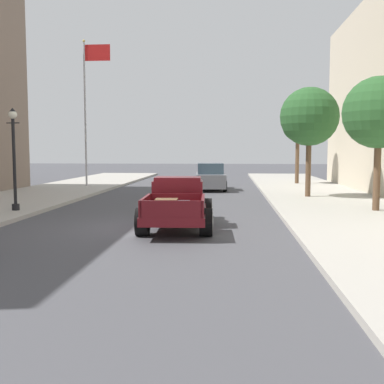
{
  "coord_description": "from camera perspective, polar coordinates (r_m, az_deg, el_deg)",
  "views": [
    {
      "loc": [
        2.69,
        -14.26,
        2.42
      ],
      "look_at": [
        1.41,
        1.56,
        1.0
      ],
      "focal_mm": 43.72,
      "sensor_mm": 36.0,
      "label": 1
    }
  ],
  "objects": [
    {
      "name": "ground_plane",
      "position": [
        14.71,
        -6.0,
        -4.38
      ],
      "size": [
        140.0,
        140.0,
        0.0
      ],
      "primitive_type": "plane",
      "color": "#47474C"
    },
    {
      "name": "sidewalk_right",
      "position": [
        15.15,
        22.14,
        -4.17
      ],
      "size": [
        5.5,
        64.0,
        0.15
      ],
      "primitive_type": "cube",
      "color": "#ADA89E",
      "rests_on": "ground"
    },
    {
      "name": "hotrod_truck_maroon",
      "position": [
        14.75,
        -1.74,
        -1.38
      ],
      "size": [
        2.33,
        5.0,
        1.58
      ],
      "color": "#510F14",
      "rests_on": "ground"
    },
    {
      "name": "car_background_grey",
      "position": [
        28.53,
        2.24,
        1.78
      ],
      "size": [
        2.09,
        4.41,
        1.65
      ],
      "color": "slate",
      "rests_on": "ground"
    },
    {
      "name": "street_lamp_near",
      "position": [
        18.85,
        -20.9,
        4.67
      ],
      "size": [
        0.5,
        0.32,
        3.85
      ],
      "color": "black",
      "rests_on": "sidewalk_left"
    },
    {
      "name": "flagpole",
      "position": [
        30.74,
        -12.52,
        11.24
      ],
      "size": [
        1.74,
        0.16,
        9.16
      ],
      "color": "#B2B2B7",
      "rests_on": "sidewalk_left"
    },
    {
      "name": "street_tree_nearest",
      "position": [
        18.97,
        21.86,
        8.93
      ],
      "size": [
        2.69,
        2.69,
        5.02
      ],
      "color": "brown",
      "rests_on": "sidewalk_right"
    },
    {
      "name": "street_tree_second",
      "position": [
        23.71,
        14.13,
        8.86
      ],
      "size": [
        2.85,
        2.85,
        5.33
      ],
      "color": "brown",
      "rests_on": "sidewalk_right"
    },
    {
      "name": "street_tree_third",
      "position": [
        33.03,
        12.79,
        7.82
      ],
      "size": [
        2.11,
        2.11,
        5.01
      ],
      "color": "brown",
      "rests_on": "sidewalk_right"
    }
  ]
}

